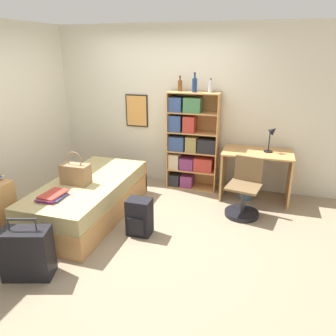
{
  "coord_description": "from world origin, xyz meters",
  "views": [
    {
      "loc": [
        1.59,
        -3.64,
        2.21
      ],
      "look_at": [
        0.43,
        0.2,
        0.75
      ],
      "focal_mm": 35.0,
      "sensor_mm": 36.0,
      "label": 1
    }
  ],
  "objects_px": {
    "waste_bin": "(246,192)",
    "desk_chair": "(244,198)",
    "handbag": "(76,174)",
    "bottle_clear": "(210,87)",
    "suitcase": "(27,253)",
    "bookcase": "(189,143)",
    "desk_lamp": "(272,135)",
    "backpack": "(139,217)",
    "book_stack_on_bed": "(53,196)",
    "bed": "(89,198)",
    "desk": "(256,167)",
    "bottle_green": "(180,85)",
    "bottle_brown": "(195,85)"
  },
  "relations": [
    {
      "from": "bookcase",
      "to": "waste_bin",
      "type": "relative_size",
      "value": 6.69
    },
    {
      "from": "desk_lamp",
      "to": "backpack",
      "type": "bearing_deg",
      "value": -134.59
    },
    {
      "from": "desk",
      "to": "desk_chair",
      "type": "xyz_separation_m",
      "value": [
        -0.12,
        -0.6,
        -0.26
      ]
    },
    {
      "from": "handbag",
      "to": "bottle_clear",
      "type": "bearing_deg",
      "value": 45.23
    },
    {
      "from": "waste_bin",
      "to": "suitcase",
      "type": "bearing_deg",
      "value": -128.15
    },
    {
      "from": "bottle_green",
      "to": "desk",
      "type": "bearing_deg",
      "value": -8.12
    },
    {
      "from": "suitcase",
      "to": "desk_lamp",
      "type": "relative_size",
      "value": 1.65
    },
    {
      "from": "bookcase",
      "to": "desk_lamp",
      "type": "relative_size",
      "value": 3.93
    },
    {
      "from": "suitcase",
      "to": "bottle_clear",
      "type": "height_order",
      "value": "bottle_clear"
    },
    {
      "from": "suitcase",
      "to": "backpack",
      "type": "relative_size",
      "value": 1.41
    },
    {
      "from": "bottle_green",
      "to": "desk_chair",
      "type": "bearing_deg",
      "value": -34.19
    },
    {
      "from": "desk",
      "to": "waste_bin",
      "type": "distance_m",
      "value": 0.42
    },
    {
      "from": "suitcase",
      "to": "desk_lamp",
      "type": "height_order",
      "value": "desk_lamp"
    },
    {
      "from": "handbag",
      "to": "desk_lamp",
      "type": "xyz_separation_m",
      "value": [
        2.46,
        1.38,
        0.38
      ]
    },
    {
      "from": "book_stack_on_bed",
      "to": "bottle_brown",
      "type": "distance_m",
      "value": 2.61
    },
    {
      "from": "book_stack_on_bed",
      "to": "desk_lamp",
      "type": "relative_size",
      "value": 0.92
    },
    {
      "from": "backpack",
      "to": "book_stack_on_bed",
      "type": "bearing_deg",
      "value": -161.14
    },
    {
      "from": "desk_chair",
      "to": "waste_bin",
      "type": "relative_size",
      "value": 3.43
    },
    {
      "from": "book_stack_on_bed",
      "to": "bookcase",
      "type": "distance_m",
      "value": 2.35
    },
    {
      "from": "backpack",
      "to": "suitcase",
      "type": "bearing_deg",
      "value": -125.56
    },
    {
      "from": "bed",
      "to": "bookcase",
      "type": "bearing_deg",
      "value": 51.14
    },
    {
      "from": "book_stack_on_bed",
      "to": "bottle_green",
      "type": "height_order",
      "value": "bottle_green"
    },
    {
      "from": "bed",
      "to": "suitcase",
      "type": "height_order",
      "value": "suitcase"
    },
    {
      "from": "bed",
      "to": "bottle_clear",
      "type": "xyz_separation_m",
      "value": [
        1.41,
        1.38,
        1.42
      ]
    },
    {
      "from": "bed",
      "to": "suitcase",
      "type": "distance_m",
      "value": 1.38
    },
    {
      "from": "book_stack_on_bed",
      "to": "waste_bin",
      "type": "height_order",
      "value": "book_stack_on_bed"
    },
    {
      "from": "handbag",
      "to": "bookcase",
      "type": "height_order",
      "value": "bookcase"
    },
    {
      "from": "bed",
      "to": "bookcase",
      "type": "xyz_separation_m",
      "value": [
        1.1,
        1.37,
        0.52
      ]
    },
    {
      "from": "bed",
      "to": "desk",
      "type": "height_order",
      "value": "desk"
    },
    {
      "from": "handbag",
      "to": "waste_bin",
      "type": "bearing_deg",
      "value": 30.81
    },
    {
      "from": "desk",
      "to": "waste_bin",
      "type": "bearing_deg",
      "value": -152.89
    },
    {
      "from": "handbag",
      "to": "suitcase",
      "type": "bearing_deg",
      "value": -82.24
    },
    {
      "from": "bed",
      "to": "bottle_green",
      "type": "xyz_separation_m",
      "value": [
        0.92,
        1.41,
        1.43
      ]
    },
    {
      "from": "desk",
      "to": "book_stack_on_bed",
      "type": "bearing_deg",
      "value": -141.51
    },
    {
      "from": "handbag",
      "to": "desk_chair",
      "type": "xyz_separation_m",
      "value": [
        2.16,
        0.76,
        -0.4
      ]
    },
    {
      "from": "bottle_green",
      "to": "bottle_brown",
      "type": "xyz_separation_m",
      "value": [
        0.25,
        -0.07,
        0.02
      ]
    },
    {
      "from": "book_stack_on_bed",
      "to": "desk_lamp",
      "type": "distance_m",
      "value": 3.15
    },
    {
      "from": "backpack",
      "to": "waste_bin",
      "type": "bearing_deg",
      "value": 49.99
    },
    {
      "from": "suitcase",
      "to": "desk",
      "type": "xyz_separation_m",
      "value": [
        2.12,
        2.6,
        0.25
      ]
    },
    {
      "from": "handbag",
      "to": "bottle_brown",
      "type": "xyz_separation_m",
      "value": [
        1.27,
        1.46,
        1.05
      ]
    },
    {
      "from": "bottle_clear",
      "to": "backpack",
      "type": "distance_m",
      "value": 2.26
    },
    {
      "from": "waste_bin",
      "to": "desk_chair",
      "type": "bearing_deg",
      "value": -90.31
    },
    {
      "from": "desk_lamp",
      "to": "suitcase",
      "type": "bearing_deg",
      "value": -131.11
    },
    {
      "from": "handbag",
      "to": "desk",
      "type": "relative_size",
      "value": 0.43
    },
    {
      "from": "desk_chair",
      "to": "waste_bin",
      "type": "height_order",
      "value": "desk_chair"
    },
    {
      "from": "bottle_green",
      "to": "bottle_clear",
      "type": "xyz_separation_m",
      "value": [
        0.48,
        -0.02,
        -0.01
      ]
    },
    {
      "from": "bed",
      "to": "desk_lamp",
      "type": "height_order",
      "value": "desk_lamp"
    },
    {
      "from": "handbag",
      "to": "book_stack_on_bed",
      "type": "xyz_separation_m",
      "value": [
        -0.03,
        -0.49,
        -0.11
      ]
    },
    {
      "from": "bottle_brown",
      "to": "backpack",
      "type": "relative_size",
      "value": 0.62
    },
    {
      "from": "desk_lamp",
      "to": "desk_chair",
      "type": "relative_size",
      "value": 0.5
    }
  ]
}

